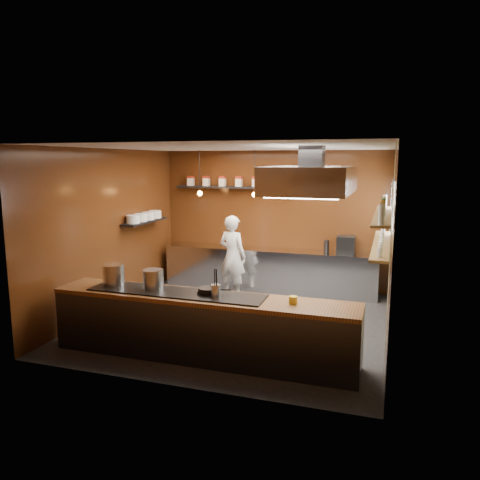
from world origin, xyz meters
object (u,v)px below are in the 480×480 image
at_px(stockpot_small, 153,279).
at_px(espresso_machine, 346,245).
at_px(chef, 233,256).
at_px(extractor_hood, 311,179).
at_px(stockpot_large, 113,275).

distance_m(stockpot_small, espresso_machine, 4.45).
height_order(espresso_machine, chef, chef).
relative_size(extractor_hood, chef, 1.18).
bearing_deg(extractor_hood, stockpot_small, -151.63).
distance_m(stockpot_small, chef, 2.99).
xyz_separation_m(stockpot_small, espresso_machine, (2.41, 3.74, -0.00)).
distance_m(stockpot_large, chef, 3.12).
bearing_deg(stockpot_large, stockpot_small, 0.78).
distance_m(stockpot_large, espresso_machine, 4.85).
distance_m(stockpot_large, stockpot_small, 0.66).
bearing_deg(stockpot_large, extractor_hood, 22.45).
xyz_separation_m(extractor_hood, espresso_machine, (0.32, 2.61, -1.43)).
height_order(extractor_hood, espresso_machine, extractor_hood).
xyz_separation_m(stockpot_large, espresso_machine, (3.07, 3.75, -0.02)).
relative_size(extractor_hood, stockpot_small, 6.73).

